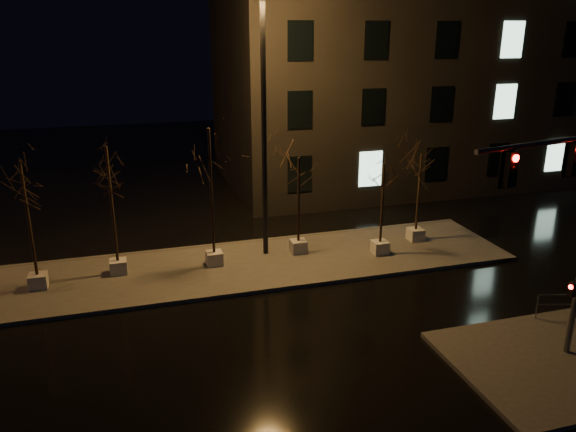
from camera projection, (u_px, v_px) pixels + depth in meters
name	position (u px, v px, depth m)	size (l,w,h in m)	color
ground	(292.00, 339.00, 17.84)	(90.00, 90.00, 0.00)	black
median	(251.00, 265.00, 23.28)	(22.00, 5.00, 0.15)	#43403C
sidewalk_corner	(568.00, 359.00, 16.64)	(7.00, 5.00, 0.15)	#43403C
building	(422.00, 59.00, 35.56)	(25.00, 12.00, 15.00)	black
tree_0	(24.00, 191.00, 19.85)	(1.80, 1.80, 4.99)	#B6B2AA
tree_1	(109.00, 176.00, 21.03)	(1.80, 1.80, 5.27)	#B6B2AA
tree_2	(210.00, 160.00, 21.73)	(1.80, 1.80, 5.78)	#B6B2AA
tree_3	(299.00, 179.00, 23.33)	(1.80, 1.80, 4.32)	#B6B2AA
tree_4	(383.00, 184.00, 23.27)	(1.80, 1.80, 4.09)	#B6B2AA
tree_5	(420.00, 174.00, 24.77)	(1.80, 1.80, 4.13)	#B6B2AA
traffic_signal_mast	(565.00, 220.00, 15.05)	(5.35, 1.11, 6.64)	#55575D
streetlight_main	(264.00, 110.00, 22.33)	(2.62, 1.06, 10.65)	black
guard_rail_a	(567.00, 302.00, 18.69)	(1.98, 0.57, 0.88)	#55575D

